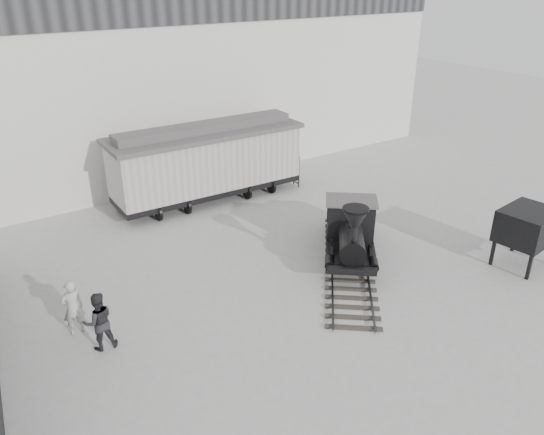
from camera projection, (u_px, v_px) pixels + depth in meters
ground at (360, 317)px, 17.41m from camera, size 90.00×90.00×0.00m
north_wall at (163, 76)px, 26.33m from camera, size 34.00×2.51×11.00m
locomotive at (350, 233)px, 20.51m from camera, size 6.70×7.66×2.96m
boxcar at (207, 160)px, 25.48m from camera, size 9.43×3.09×3.84m
visitor_a at (73, 308)px, 16.26m from camera, size 0.70×0.47×1.87m
visitor_b at (99, 321)px, 15.61m from camera, size 0.98×0.80×1.88m
coal_hopper at (527, 230)px, 19.89m from camera, size 2.29×1.96×2.28m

